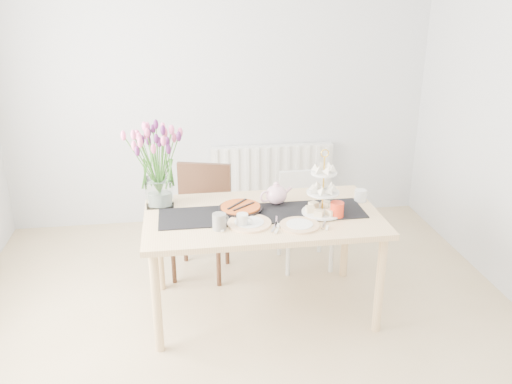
{
  "coord_description": "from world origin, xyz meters",
  "views": [
    {
      "loc": [
        -0.4,
        -2.78,
        2.22
      ],
      "look_at": [
        0.09,
        0.51,
        0.93
      ],
      "focal_mm": 38.0,
      "sensor_mm": 36.0,
      "label": 1
    }
  ],
  "objects": [
    {
      "name": "tulip_vase",
      "position": [
        -0.55,
        0.84,
        1.13
      ],
      "size": [
        0.69,
        0.69,
        0.59
      ],
      "rotation": [
        0.0,
        0.0,
        0.31
      ],
      "color": "silver",
      "rests_on": "dining_table"
    },
    {
      "name": "chair_brown",
      "position": [
        -0.24,
        1.23,
        0.51
      ],
      "size": [
        0.54,
        0.54,
        0.88
      ],
      "rotation": [
        0.0,
        0.0,
        -0.28
      ],
      "color": "#341F13",
      "rests_on": "ground"
    },
    {
      "name": "radiator",
      "position": [
        0.5,
        2.19,
        0.45
      ],
      "size": [
        1.2,
        0.08,
        0.6
      ],
      "primitive_type": "cube",
      "color": "white",
      "rests_on": "room_shell"
    },
    {
      "name": "room_shell",
      "position": [
        0.0,
        0.0,
        1.3
      ],
      "size": [
        4.5,
        4.5,
        4.5
      ],
      "color": "tan",
      "rests_on": "ground"
    },
    {
      "name": "mug_orange",
      "position": [
        0.63,
        0.43,
        0.8
      ],
      "size": [
        0.12,
        0.12,
        0.11
      ],
      "primitive_type": "cylinder",
      "rotation": [
        0.0,
        0.0,
        1.21
      ],
      "color": "red",
      "rests_on": "dining_table"
    },
    {
      "name": "mug_white",
      "position": [
        -0.02,
        0.38,
        0.79
      ],
      "size": [
        0.1,
        0.1,
        0.09
      ],
      "primitive_type": "cylinder",
      "rotation": [
        0.0,
        0.0,
        -0.39
      ],
      "color": "silver",
      "rests_on": "dining_table"
    },
    {
      "name": "plate_right",
      "position": [
        0.35,
        0.33,
        0.76
      ],
      "size": [
        0.34,
        0.34,
        0.01
      ],
      "primitive_type": "cylinder",
      "rotation": [
        0.0,
        0.0,
        -0.39
      ],
      "color": "silver",
      "rests_on": "dining_table"
    },
    {
      "name": "cream_jug",
      "position": [
        0.88,
        0.69,
        0.79
      ],
      "size": [
        0.11,
        0.11,
        0.09
      ],
      "primitive_type": "cylinder",
      "rotation": [
        0.0,
        0.0,
        0.31
      ],
      "color": "silver",
      "rests_on": "dining_table"
    },
    {
      "name": "mug_grey",
      "position": [
        -0.17,
        0.36,
        0.8
      ],
      "size": [
        0.12,
        0.12,
        0.11
      ],
      "primitive_type": "cylinder",
      "rotation": [
        0.0,
        0.0,
        0.65
      ],
      "color": "slate",
      "rests_on": "dining_table"
    },
    {
      "name": "cake_stand",
      "position": [
        0.55,
        0.5,
        0.87
      ],
      "size": [
        0.28,
        0.28,
        0.41
      ],
      "rotation": [
        0.0,
        0.0,
        -0.37
      ],
      "color": "gold",
      "rests_on": "dining_table"
    },
    {
      "name": "tart_tin",
      "position": [
        0.0,
        0.64,
        0.77
      ],
      "size": [
        0.3,
        0.3,
        0.04
      ],
      "rotation": [
        0.0,
        0.0,
        0.41
      ],
      "color": "black",
      "rests_on": "dining_table"
    },
    {
      "name": "plate_left",
      "position": [
        0.03,
        0.41,
        0.76
      ],
      "size": [
        0.34,
        0.34,
        0.02
      ],
      "primitive_type": "cylinder",
      "rotation": [
        0.0,
        0.0,
        -0.2
      ],
      "color": "white",
      "rests_on": "dining_table"
    },
    {
      "name": "chair_white",
      "position": [
        0.6,
        1.25,
        0.44
      ],
      "size": [
        0.4,
        0.4,
        0.77
      ],
      "rotation": [
        0.0,
        0.0,
        0.01
      ],
      "color": "silver",
      "rests_on": "ground"
    },
    {
      "name": "dining_table",
      "position": [
        0.14,
        0.56,
        0.67
      ],
      "size": [
        1.6,
        0.9,
        0.75
      ],
      "color": "tan",
      "rests_on": "ground"
    },
    {
      "name": "table_runner",
      "position": [
        0.14,
        0.56,
        0.75
      ],
      "size": [
        1.4,
        0.35,
        0.01
      ],
      "primitive_type": "cube",
      "color": "black",
      "rests_on": "dining_table"
    },
    {
      "name": "teapot",
      "position": [
        0.27,
        0.71,
        0.83
      ],
      "size": [
        0.29,
        0.26,
        0.16
      ],
      "primitive_type": null,
      "rotation": [
        0.0,
        0.0,
        0.31
      ],
      "color": "silver",
      "rests_on": "dining_table"
    }
  ]
}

